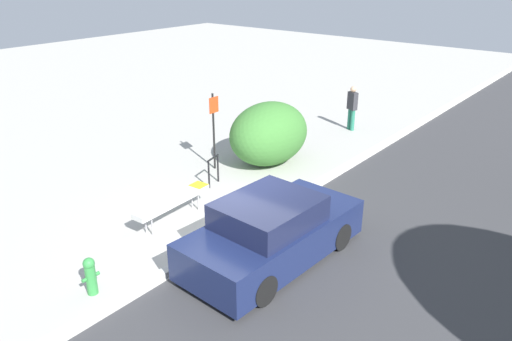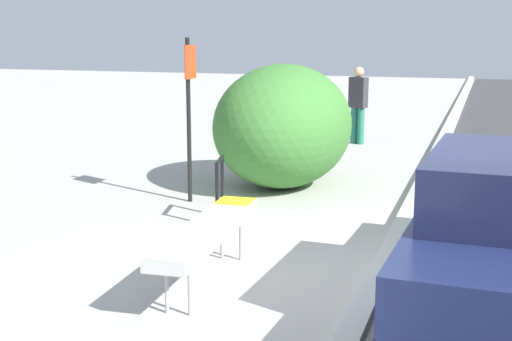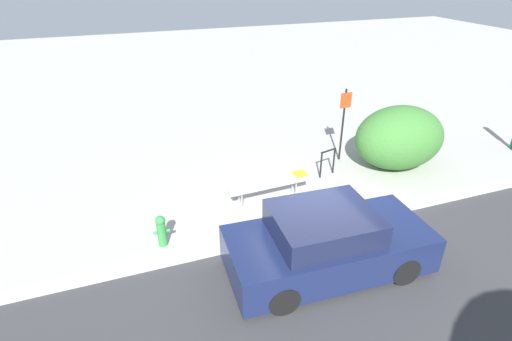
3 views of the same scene
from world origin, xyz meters
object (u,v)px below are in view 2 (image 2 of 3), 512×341
Objects in this scene: bike_rack at (220,183)px; pedestrian at (358,103)px; bench at (207,231)px; sign_post at (189,105)px.

pedestrian reaches higher than bike_rack.
bike_rack is (2.12, 0.69, -0.02)m from bench.
bike_rack is at bearing -138.46° from sign_post.
pedestrian is at bearing -2.03° from bench.
bike_rack is at bearing 14.99° from bench.
bike_rack is 0.51× the size of pedestrian.
bench is at bearing -153.84° from sign_post.
bench is 3.46m from sign_post.
sign_post is 1.41× the size of pedestrian.
bench is at bearing -161.94° from bike_rack.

